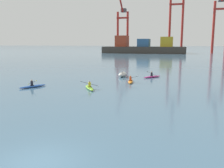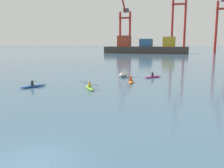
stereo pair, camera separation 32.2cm
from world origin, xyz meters
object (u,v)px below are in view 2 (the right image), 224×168
(gantry_crane_west_mid, at_px, (179,14))
(kayak_blue, at_px, (33,86))
(container_barge, at_px, (146,48))
(gantry_crane_west, at_px, (125,24))
(kayak_magenta, at_px, (153,77))
(gantry_crane_east_mid, at_px, (224,16))
(kayak_lime, at_px, (89,87))
(capsized_dinghy, at_px, (123,74))
(kayak_orange, at_px, (131,81))

(gantry_crane_west_mid, height_order, kayak_blue, gantry_crane_west_mid)
(container_barge, distance_m, gantry_crane_west, 21.97)
(kayak_magenta, bearing_deg, gantry_crane_east_mid, 76.31)
(gantry_crane_west_mid, bearing_deg, kayak_lime, -93.99)
(container_barge, bearing_deg, gantry_crane_west, 139.17)
(gantry_crane_west_mid, relative_size, kayak_lime, 12.76)
(capsized_dinghy, distance_m, kayak_blue, 14.51)
(container_barge, distance_m, capsized_dinghy, 87.69)
(gantry_crane_west, distance_m, gantry_crane_east_mid, 50.09)
(kayak_blue, bearing_deg, gantry_crane_west_mid, 82.62)
(gantry_crane_west, xyz_separation_m, capsized_dinghy, (22.39, -98.89, -15.26))
(kayak_magenta, xyz_separation_m, kayak_orange, (-2.31, -5.29, -0.00))
(gantry_crane_east_mid, bearing_deg, kayak_blue, -108.61)
(gantry_crane_east_mid, distance_m, kayak_lime, 110.45)
(kayak_blue, distance_m, kayak_lime, 6.89)
(gantry_crane_west_mid, height_order, kayak_magenta, gantry_crane_west_mid)
(kayak_lime, bearing_deg, kayak_magenta, 61.90)
(gantry_crane_west, bearing_deg, container_barge, -40.83)
(capsized_dinghy, distance_m, kayak_lime, 11.13)
(gantry_crane_east_mid, xyz_separation_m, kayak_blue, (-35.70, -106.05, -17.49))
(gantry_crane_west_mid, xyz_separation_m, kayak_orange, (-4.16, -106.32, -19.93))
(container_barge, relative_size, gantry_crane_east_mid, 1.07)
(gantry_crane_east_mid, bearing_deg, capsized_dinghy, -106.25)
(capsized_dinghy, relative_size, kayak_lime, 0.83)
(kayak_orange, bearing_deg, kayak_lime, -121.83)
(kayak_magenta, bearing_deg, kayak_blue, -136.70)
(container_barge, distance_m, gantry_crane_west_mid, 26.94)
(gantry_crane_west_mid, bearing_deg, capsized_dinghy, -93.61)
(container_barge, bearing_deg, gantry_crane_west_mid, 42.51)
(capsized_dinghy, height_order, kayak_lime, kayak_lime)
(kayak_lime, bearing_deg, gantry_crane_west_mid, 86.01)
(gantry_crane_east_mid, distance_m, kayak_blue, 113.26)
(capsized_dinghy, bearing_deg, kayak_lime, -97.41)
(gantry_crane_west_mid, height_order, kayak_orange, gantry_crane_west_mid)
(gantry_crane_west_mid, distance_m, kayak_blue, 115.77)
(kayak_magenta, relative_size, kayak_lime, 0.94)
(container_barge, bearing_deg, kayak_blue, -89.66)
(container_barge, xyz_separation_m, kayak_magenta, (13.40, -87.05, -2.66))
(gantry_crane_east_mid, bearing_deg, gantry_crane_west_mid, 161.48)
(gantry_crane_west, xyz_separation_m, kayak_orange, (24.61, -104.03, -15.44))
(gantry_crane_west, relative_size, kayak_blue, 10.11)
(capsized_dinghy, relative_size, kayak_orange, 0.77)
(gantry_crane_west_mid, bearing_deg, container_barge, -137.49)
(kayak_blue, bearing_deg, kayak_magenta, 43.30)
(gantry_crane_west, bearing_deg, kayak_orange, -76.69)
(gantry_crane_west_mid, xyz_separation_m, kayak_blue, (-14.66, -113.10, -19.93))
(gantry_crane_west_mid, height_order, capsized_dinghy, gantry_crane_west_mid)
(capsized_dinghy, bearing_deg, kayak_magenta, 1.91)
(capsized_dinghy, xyz_separation_m, kayak_blue, (-8.27, -11.92, -0.18))
(gantry_crane_west_mid, relative_size, kayak_magenta, 13.62)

